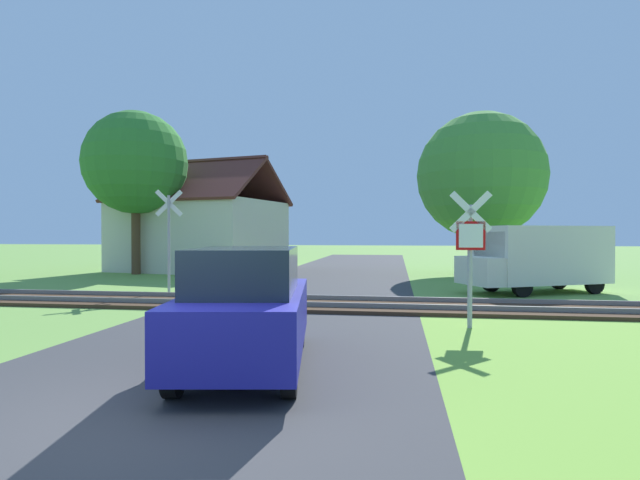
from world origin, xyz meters
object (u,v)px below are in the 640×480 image
tree_left (136,163)px  parked_car (247,308)px  mail_truck (538,256)px  crossing_sign_far (169,234)px  stop_sign_near (470,248)px  house (200,233)px  tree_right (481,176)px

tree_left → parked_car: 19.38m
parked_car → mail_truck: bearing=48.2°
crossing_sign_far → parked_car: (5.15, -8.20, -1.08)m
crossing_sign_far → tree_left: 9.80m
stop_sign_near → house: bearing=-55.2°
tree_left → mail_truck: tree_left is taller
crossing_sign_far → tree_right: tree_right is taller
crossing_sign_far → mail_truck: bearing=-6.2°
crossing_sign_far → house: bearing=90.0°
tree_right → crossing_sign_far: bearing=-139.8°
stop_sign_near → mail_truck: (3.15, 6.78, -0.46)m
house → parked_car: bearing=-54.0°
mail_truck → tree_left: bearing=47.2°
crossing_sign_far → parked_car: 9.74m
stop_sign_near → house: size_ratio=0.31×
stop_sign_near → parked_car: (-3.70, -3.72, -0.80)m
stop_sign_near → parked_car: stop_sign_near is taller
crossing_sign_far → house: (-3.27, 10.66, 0.07)m
house → tree_left: size_ratio=1.17×
house → tree_left: bearing=-110.6°
tree_right → parked_car: bearing=-109.2°
tree_right → mail_truck: tree_right is taller
mail_truck → parked_car: size_ratio=1.24×
tree_right → tree_left: tree_left is taller
parked_car → stop_sign_near: bearing=36.5°
stop_sign_near → crossing_sign_far: bearing=-30.7°
tree_right → tree_left: (-16.62, -2.11, 0.67)m
tree_right → house: bearing=175.8°
tree_right → mail_truck: size_ratio=1.50×
stop_sign_near → mail_truck: stop_sign_near is taller
mail_truck → house: bearing=35.2°
crossing_sign_far → stop_sign_near: bearing=-43.9°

